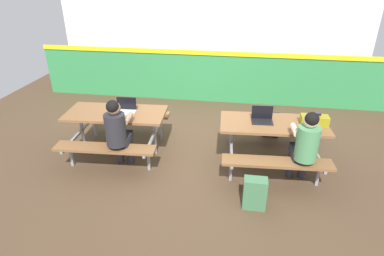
% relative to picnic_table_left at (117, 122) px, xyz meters
% --- Properties ---
extents(ground_plane, '(10.00, 10.00, 0.02)m').
position_rel_picnic_table_left_xyz_m(ground_plane, '(1.26, 0.17, -0.58)').
color(ground_plane, '#4C3826').
extents(accent_backdrop, '(8.00, 0.14, 2.60)m').
position_rel_picnic_table_left_xyz_m(accent_backdrop, '(1.26, 2.62, 0.68)').
color(accent_backdrop, '#338C4C').
rests_on(accent_backdrop, ground).
extents(picnic_table_left, '(1.65, 1.64, 0.74)m').
position_rel_picnic_table_left_xyz_m(picnic_table_left, '(0.00, 0.00, 0.00)').
color(picnic_table_left, brown).
rests_on(picnic_table_left, ground).
extents(picnic_table_right, '(1.65, 1.64, 0.74)m').
position_rel_picnic_table_left_xyz_m(picnic_table_right, '(2.52, -0.00, 0.00)').
color(picnic_table_right, brown).
rests_on(picnic_table_right, ground).
extents(student_nearer, '(0.38, 0.53, 1.21)m').
position_rel_picnic_table_left_xyz_m(student_nearer, '(0.23, -0.54, 0.14)').
color(student_nearer, '#2D2D38').
rests_on(student_nearer, ground).
extents(student_further, '(0.38, 0.53, 1.21)m').
position_rel_picnic_table_left_xyz_m(student_further, '(2.91, -0.54, 0.14)').
color(student_further, '#2D2D38').
rests_on(student_further, ground).
extents(laptop_silver, '(0.33, 0.24, 0.22)m').
position_rel_picnic_table_left_xyz_m(laptop_silver, '(0.16, 0.05, 0.22)').
color(laptop_silver, silver).
rests_on(laptop_silver, picnic_table_left).
extents(laptop_dark, '(0.33, 0.24, 0.22)m').
position_rel_picnic_table_left_xyz_m(laptop_dark, '(2.34, 0.03, 0.22)').
color(laptop_dark, black).
rests_on(laptop_dark, picnic_table_right).
extents(toolbox_grey, '(0.40, 0.18, 0.18)m').
position_rel_picnic_table_left_xyz_m(toolbox_grey, '(3.10, 0.03, 0.24)').
color(toolbox_grey, olive).
rests_on(toolbox_grey, picnic_table_right).
extents(backpack_dark, '(0.30, 0.22, 0.44)m').
position_rel_picnic_table_left_xyz_m(backpack_dark, '(2.58, 1.02, -0.36)').
color(backpack_dark, black).
rests_on(backpack_dark, ground).
extents(tote_bag_bright, '(0.34, 0.21, 0.43)m').
position_rel_picnic_table_left_xyz_m(tote_bag_bright, '(3.39, 1.14, -0.38)').
color(tote_bag_bright, '#1E47B2').
rests_on(tote_bag_bright, ground).
extents(satchel_spare, '(0.30, 0.22, 0.44)m').
position_rel_picnic_table_left_xyz_m(satchel_spare, '(2.26, -1.10, -0.36)').
color(satchel_spare, '#3F724C').
rests_on(satchel_spare, ground).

